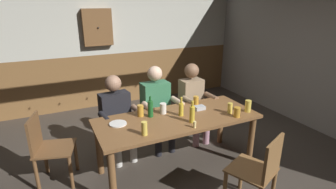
{
  "coord_description": "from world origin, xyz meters",
  "views": [
    {
      "loc": [
        -1.42,
        -2.62,
        2.13
      ],
      "look_at": [
        0.0,
        0.37,
        0.97
      ],
      "focal_mm": 28.43,
      "sensor_mm": 36.0,
      "label": 1
    }
  ],
  "objects_px": {
    "person_1": "(157,104)",
    "pint_glass_4": "(248,106)",
    "dining_table": "(177,124)",
    "pint_glass_6": "(140,111)",
    "person_0": "(117,113)",
    "pint_glass_3": "(237,112)",
    "pint_glass_1": "(230,108)",
    "pint_glass_2": "(163,108)",
    "bottle_1": "(181,109)",
    "person_2": "(193,99)",
    "plate_0": "(118,124)",
    "bottle_2": "(150,109)",
    "condiment_caddy": "(200,108)",
    "pint_glass_0": "(196,100)",
    "pint_glass_5": "(144,128)",
    "wall_dart_cabinet": "(98,27)",
    "bottle_0": "(192,114)",
    "table_candle": "(195,125)",
    "chair_empty_near_left": "(48,147)",
    "chair_empty_near_right": "(259,171)"
  },
  "relations": [
    {
      "from": "table_candle",
      "to": "bottle_2",
      "type": "relative_size",
      "value": 0.29
    },
    {
      "from": "pint_glass_1",
      "to": "pint_glass_2",
      "type": "distance_m",
      "value": 0.87
    },
    {
      "from": "table_candle",
      "to": "dining_table",
      "type": "bearing_deg",
      "value": 97.1
    },
    {
      "from": "table_candle",
      "to": "pint_glass_0",
      "type": "xyz_separation_m",
      "value": [
        0.39,
        0.63,
        0.02
      ]
    },
    {
      "from": "bottle_0",
      "to": "pint_glass_4",
      "type": "xyz_separation_m",
      "value": [
        0.83,
        -0.03,
        -0.03
      ]
    },
    {
      "from": "pint_glass_1",
      "to": "bottle_0",
      "type": "bearing_deg",
      "value": -177.12
    },
    {
      "from": "chair_empty_near_left",
      "to": "plate_0",
      "type": "relative_size",
      "value": 4.26
    },
    {
      "from": "pint_glass_2",
      "to": "wall_dart_cabinet",
      "type": "height_order",
      "value": "wall_dart_cabinet"
    },
    {
      "from": "pint_glass_3",
      "to": "wall_dart_cabinet",
      "type": "bearing_deg",
      "value": 109.68
    },
    {
      "from": "pint_glass_5",
      "to": "pint_glass_6",
      "type": "xyz_separation_m",
      "value": [
        0.13,
        0.49,
        -0.0
      ]
    },
    {
      "from": "chair_empty_near_right",
      "to": "plate_0",
      "type": "xyz_separation_m",
      "value": [
        -1.16,
        1.14,
        0.28
      ]
    },
    {
      "from": "person_1",
      "to": "pint_glass_4",
      "type": "height_order",
      "value": "person_1"
    },
    {
      "from": "pint_glass_5",
      "to": "pint_glass_0",
      "type": "bearing_deg",
      "value": 28.92
    },
    {
      "from": "table_candle",
      "to": "pint_glass_5",
      "type": "distance_m",
      "value": 0.59
    },
    {
      "from": "person_2",
      "to": "condiment_caddy",
      "type": "relative_size",
      "value": 8.81
    },
    {
      "from": "person_0",
      "to": "pint_glass_3",
      "type": "bearing_deg",
      "value": 137.5
    },
    {
      "from": "dining_table",
      "to": "bottle_2",
      "type": "relative_size",
      "value": 7.47
    },
    {
      "from": "chair_empty_near_left",
      "to": "table_candle",
      "type": "relative_size",
      "value": 11.0
    },
    {
      "from": "person_0",
      "to": "person_1",
      "type": "height_order",
      "value": "person_1"
    },
    {
      "from": "condiment_caddy",
      "to": "wall_dart_cabinet",
      "type": "xyz_separation_m",
      "value": [
        -0.76,
        2.56,
        0.87
      ]
    },
    {
      "from": "pint_glass_4",
      "to": "pint_glass_3",
      "type": "bearing_deg",
      "value": -162.74
    },
    {
      "from": "bottle_1",
      "to": "person_2",
      "type": "bearing_deg",
      "value": 48.33
    },
    {
      "from": "bottle_1",
      "to": "pint_glass_1",
      "type": "relative_size",
      "value": 1.8
    },
    {
      "from": "bottle_2",
      "to": "wall_dart_cabinet",
      "type": "relative_size",
      "value": 0.39
    },
    {
      "from": "plate_0",
      "to": "pint_glass_4",
      "type": "height_order",
      "value": "pint_glass_4"
    },
    {
      "from": "chair_empty_near_left",
      "to": "bottle_1",
      "type": "bearing_deg",
      "value": 91.58
    },
    {
      "from": "pint_glass_0",
      "to": "pint_glass_6",
      "type": "bearing_deg",
      "value": -176.84
    },
    {
      "from": "person_2",
      "to": "pint_glass_3",
      "type": "distance_m",
      "value": 0.97
    },
    {
      "from": "table_candle",
      "to": "pint_glass_4",
      "type": "height_order",
      "value": "pint_glass_4"
    },
    {
      "from": "person_1",
      "to": "pint_glass_3",
      "type": "distance_m",
      "value": 1.19
    },
    {
      "from": "pint_glass_5",
      "to": "pint_glass_6",
      "type": "distance_m",
      "value": 0.51
    },
    {
      "from": "wall_dart_cabinet",
      "to": "bottle_0",
      "type": "bearing_deg",
      "value": -80.65
    },
    {
      "from": "bottle_1",
      "to": "pint_glass_3",
      "type": "xyz_separation_m",
      "value": [
        0.61,
        -0.34,
        -0.03
      ]
    },
    {
      "from": "dining_table",
      "to": "condiment_caddy",
      "type": "bearing_deg",
      "value": 13.95
    },
    {
      "from": "pint_glass_1",
      "to": "pint_glass_3",
      "type": "xyz_separation_m",
      "value": [
        0.0,
        -0.14,
        -0.01
      ]
    },
    {
      "from": "person_0",
      "to": "bottle_0",
      "type": "bearing_deg",
      "value": 123.48
    },
    {
      "from": "pint_glass_6",
      "to": "chair_empty_near_left",
      "type": "bearing_deg",
      "value": 169.68
    },
    {
      "from": "person_0",
      "to": "bottle_2",
      "type": "relative_size",
      "value": 4.35
    },
    {
      "from": "person_0",
      "to": "chair_empty_near_left",
      "type": "relative_size",
      "value": 1.35
    },
    {
      "from": "pint_glass_0",
      "to": "condiment_caddy",
      "type": "bearing_deg",
      "value": -106.26
    },
    {
      "from": "pint_glass_4",
      "to": "plate_0",
      "type": "bearing_deg",
      "value": 167.73
    },
    {
      "from": "plate_0",
      "to": "pint_glass_4",
      "type": "distance_m",
      "value": 1.69
    },
    {
      "from": "bottle_0",
      "to": "pint_glass_4",
      "type": "relative_size",
      "value": 1.77
    },
    {
      "from": "person_0",
      "to": "chair_empty_near_left",
      "type": "bearing_deg",
      "value": 7.05
    },
    {
      "from": "pint_glass_3",
      "to": "chair_empty_near_right",
      "type": "bearing_deg",
      "value": -109.64
    },
    {
      "from": "person_2",
      "to": "table_candle",
      "type": "bearing_deg",
      "value": 57.71
    },
    {
      "from": "pint_glass_1",
      "to": "plate_0",
      "type": "bearing_deg",
      "value": 168.07
    },
    {
      "from": "bottle_1",
      "to": "pint_glass_1",
      "type": "distance_m",
      "value": 0.64
    },
    {
      "from": "pint_glass_5",
      "to": "person_1",
      "type": "bearing_deg",
      "value": 59.43
    },
    {
      "from": "dining_table",
      "to": "pint_glass_6",
      "type": "distance_m",
      "value": 0.5
    }
  ]
}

